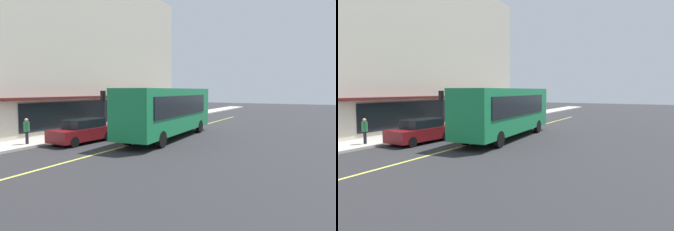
{
  "view_description": "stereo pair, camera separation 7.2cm",
  "coord_description": "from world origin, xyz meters",
  "views": [
    {
      "loc": [
        -19.56,
        -10.79,
        3.37
      ],
      "look_at": [
        -1.02,
        -0.77,
        1.6
      ],
      "focal_mm": 32.02,
      "sensor_mm": 36.0,
      "label": 1
    },
    {
      "loc": [
        -19.52,
        -10.86,
        3.37
      ],
      "look_at": [
        -1.02,
        -0.77,
        1.6
      ],
      "focal_mm": 32.02,
      "sensor_mm": 36.0,
      "label": 2
    }
  ],
  "objects": [
    {
      "name": "lane_centre_stripe",
      "position": [
        0.0,
        0.0,
        0.0
      ],
      "size": [
        36.0,
        0.16,
        0.01
      ],
      "primitive_type": "cube",
      "color": "#D8D14C",
      "rests_on": "ground"
    },
    {
      "name": "pedestrian_by_curb",
      "position": [
        -7.91,
        5.18,
        1.07
      ],
      "size": [
        0.34,
        0.34,
        1.56
      ],
      "color": "black",
      "rests_on": "sidewalk"
    },
    {
      "name": "ground",
      "position": [
        0.0,
        0.0,
        0.0
      ],
      "size": [
        120.0,
        120.0,
        0.0
      ],
      "primitive_type": "plane",
      "color": "#28282B"
    },
    {
      "name": "car_maroon",
      "position": [
        -5.32,
        3.17,
        0.74
      ],
      "size": [
        4.38,
        2.02,
        1.52
      ],
      "color": "maroon",
      "rests_on": "ground"
    },
    {
      "name": "storefront_building",
      "position": [
        1.03,
        11.34,
        6.93
      ],
      "size": [
        27.01,
        9.03,
        13.88
      ],
      "color": "beige",
      "rests_on": "ground"
    },
    {
      "name": "bus",
      "position": [
        -0.98,
        -0.79,
        1.99
      ],
      "size": [
        11.27,
        3.27,
        3.5
      ],
      "color": "#197F47",
      "rests_on": "ground"
    },
    {
      "name": "sidewalk",
      "position": [
        0.0,
        5.75,
        0.07
      ],
      "size": [
        80.0,
        2.75,
        0.15
      ],
      "primitive_type": "cube",
      "color": "#B2ADA3",
      "rests_on": "ground"
    },
    {
      "name": "car_yellow",
      "position": [
        1.39,
        3.08,
        0.74
      ],
      "size": [
        4.38,
        2.02,
        1.52
      ],
      "color": "yellow",
      "rests_on": "ground"
    },
    {
      "name": "pedestrian_mid_block",
      "position": [
        3.6,
        4.94,
        1.2
      ],
      "size": [
        0.34,
        0.34,
        1.74
      ],
      "color": "black",
      "rests_on": "sidewalk"
    },
    {
      "name": "traffic_light",
      "position": [
        -1.28,
        4.85,
        2.53
      ],
      "size": [
        0.3,
        0.52,
        3.2
      ],
      "color": "#2D2D33",
      "rests_on": "sidewalk"
    }
  ]
}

